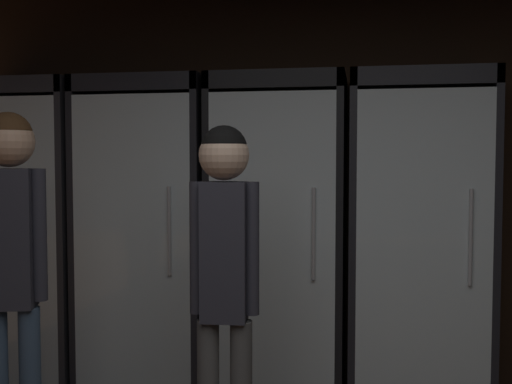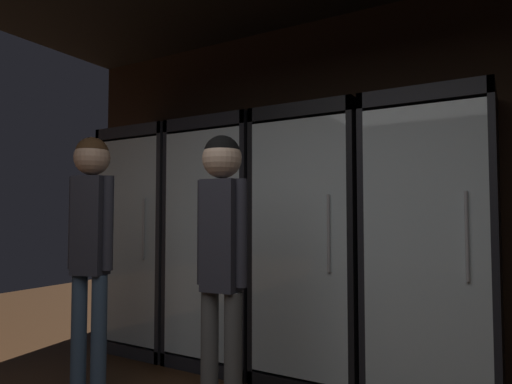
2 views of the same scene
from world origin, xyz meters
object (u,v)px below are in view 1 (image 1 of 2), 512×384
cooler_center (279,247)px  cooler_right (418,249)px  shopper_near (224,263)px  shopper_far (11,246)px  cooler_far_left (32,239)px  cooler_left (151,242)px

cooler_center → cooler_right: bearing=-0.1°
shopper_near → shopper_far: 0.96m
cooler_far_left → cooler_right: 2.43m
cooler_left → cooler_center: same height
cooler_right → shopper_far: (-1.85, -1.17, 0.14)m
cooler_left → cooler_right: same height
cooler_center → shopper_near: size_ratio=1.21×
cooler_left → shopper_far: cooler_left is taller
cooler_left → shopper_far: size_ratio=1.16×
cooler_center → shopper_far: bearing=-131.8°
cooler_right → cooler_left: bearing=-180.0°
cooler_right → shopper_near: size_ratio=1.21×
cooler_left → cooler_center: 0.81m
cooler_left → cooler_center: bearing=0.1°
cooler_far_left → shopper_far: (0.57, -1.17, 0.13)m
cooler_left → cooler_right: (1.62, 0.00, -0.00)m
cooler_left → cooler_right: 1.62m
shopper_near → shopper_far: bearing=-176.0°
shopper_far → shopper_near: bearing=4.0°
cooler_left → cooler_center: size_ratio=1.00×
cooler_far_left → cooler_left: 0.81m
cooler_far_left → cooler_right: bearing=0.0°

